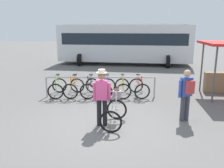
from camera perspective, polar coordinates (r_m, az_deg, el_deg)
ground_plane at (r=7.32m, az=-1.69°, el=-9.88°), size 80.00×80.00×0.00m
bike_rack_rail at (r=9.93m, az=-2.79°, el=0.76°), size 4.60×0.35×0.88m
racked_bike_lime at (r=10.44m, az=-12.95°, el=-0.82°), size 0.79×1.19×0.98m
racked_bike_orange at (r=10.31m, az=-9.15°, el=-0.83°), size 0.74×1.14×0.97m
racked_bike_black at (r=10.22m, az=-5.27°, el=-0.84°), size 0.72×1.14×0.97m
racked_bike_blue at (r=10.18m, az=-1.35°, el=-0.84°), size 0.74×1.14×0.97m
racked_bike_yellow at (r=10.18m, az=2.59°, el=-0.84°), size 0.74×1.16×0.97m
racked_bike_red at (r=10.24m, az=6.51°, el=-0.84°), size 0.88×1.21×0.97m
featured_bicycle at (r=7.24m, az=0.63°, el=-6.01°), size 0.79×1.24×1.09m
person_with_featured_bike at (r=7.00m, az=-2.44°, el=-2.74°), size 0.53×0.32×1.72m
pedestrian_with_backpack at (r=7.71m, az=17.43°, el=-1.89°), size 0.48×0.43×1.64m
bus_distant at (r=18.66m, az=3.01°, el=10.09°), size 10.16×3.90×3.08m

